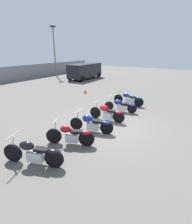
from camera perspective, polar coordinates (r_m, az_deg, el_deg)
The scene contains 10 objects.
ground_plane at distance 8.79m, azimuth 3.73°, elevation -4.81°, with size 60.00×60.00×0.00m, color #5B5954.
light_pole_left at distance 25.81m, azimuth -13.50°, elevation 19.93°, with size 0.70×0.35×6.56m.
motorcycle_slot_0 at distance 6.25m, azimuth -19.68°, elevation -12.46°, with size 1.00×2.06×1.02m.
motorcycle_slot_1 at distance 7.11m, azimuth -8.19°, elevation -7.46°, with size 0.98×1.88×1.01m.
motorcycle_slot_2 at distance 8.09m, azimuth -1.42°, elevation -3.70°, with size 0.84×2.06×0.98m.
motorcycle_slot_3 at distance 9.39m, azimuth 3.65°, elevation -0.23°, with size 0.75×2.05×1.00m.
motorcycle_slot_4 at distance 10.81m, azimuth 8.20°, elevation 2.07°, with size 0.70×2.00×0.94m.
motorcycle_slot_5 at distance 12.24m, azimuth 10.74°, elevation 4.14°, with size 0.63×2.14×1.01m.
parked_van at distance 23.14m, azimuth -3.60°, elevation 13.38°, with size 5.21×2.22×1.91m.
traffic_cone_near at distance 15.42m, azimuth -3.55°, elevation 6.78°, with size 0.35×0.35×0.37m.
Camera 1 is at (-7.01, -3.84, 3.65)m, focal length 28.00 mm.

